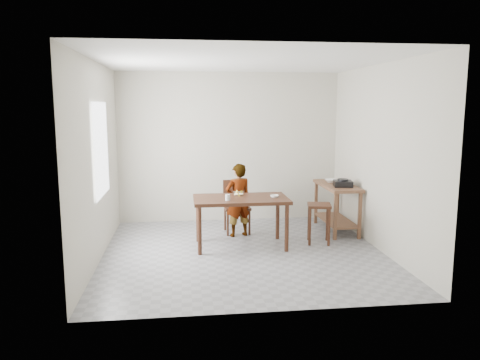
{
  "coord_description": "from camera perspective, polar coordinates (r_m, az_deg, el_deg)",
  "views": [
    {
      "loc": [
        -0.85,
        -6.47,
        2.1
      ],
      "look_at": [
        0.0,
        0.4,
        1.0
      ],
      "focal_mm": 35.0,
      "sensor_mm": 36.0,
      "label": 1
    }
  ],
  "objects": [
    {
      "name": "wall_right",
      "position": [
        7.12,
        16.79,
        2.59
      ],
      "size": [
        0.04,
        4.0,
        2.7
      ],
      "primitive_type": "cube",
      "color": "beige",
      "rests_on": "ground"
    },
    {
      "name": "dining_chair",
      "position": [
        7.79,
        -0.37,
        -3.33
      ],
      "size": [
        0.43,
        0.43,
        0.87
      ],
      "primitive_type": null,
      "rotation": [
        0.0,
        0.0,
        0.03
      ],
      "color": "#381D11",
      "rests_on": "floor"
    },
    {
      "name": "child",
      "position": [
        7.56,
        -0.23,
        -2.47
      ],
      "size": [
        0.5,
        0.4,
        1.19
      ],
      "primitive_type": "imported",
      "rotation": [
        0.0,
        0.0,
        3.45
      ],
      "color": "silver",
      "rests_on": "floor"
    },
    {
      "name": "wall_front",
      "position": [
        4.59,
        3.7,
        -0.38
      ],
      "size": [
        4.0,
        0.04,
        2.7
      ],
      "primitive_type": "cube",
      "color": "beige",
      "rests_on": "ground"
    },
    {
      "name": "prep_counter",
      "position": [
        8.08,
        11.68,
        -3.31
      ],
      "size": [
        0.5,
        1.2,
        0.8
      ],
      "primitive_type": null,
      "color": "brown",
      "rests_on": "floor"
    },
    {
      "name": "small_bowl",
      "position": [
        6.97,
        4.22,
        -2.0
      ],
      "size": [
        0.15,
        0.15,
        0.04
      ],
      "primitive_type": "imported",
      "rotation": [
        0.0,
        0.0,
        0.22
      ],
      "color": "white",
      "rests_on": "dining_table"
    },
    {
      "name": "stool",
      "position": [
        7.33,
        9.58,
        -5.26
      ],
      "size": [
        0.41,
        0.41,
        0.61
      ],
      "primitive_type": null,
      "rotation": [
        0.0,
        0.0,
        -0.22
      ],
      "color": "#381D11",
      "rests_on": "floor"
    },
    {
      "name": "wall_left",
      "position": [
        6.62,
        -17.2,
        2.12
      ],
      "size": [
        0.04,
        4.0,
        2.7
      ],
      "primitive_type": "cube",
      "color": "beige",
      "rests_on": "ground"
    },
    {
      "name": "window_pane",
      "position": [
        6.79,
        -16.55,
        3.59
      ],
      "size": [
        0.02,
        1.1,
        1.3
      ],
      "primitive_type": "cube",
      "color": "white",
      "rests_on": "wall_left"
    },
    {
      "name": "wall_back",
      "position": [
        8.57,
        -1.33,
        4.0
      ],
      "size": [
        4.0,
        0.04,
        2.7
      ],
      "primitive_type": "cube",
      "color": "beige",
      "rests_on": "ground"
    },
    {
      "name": "glass_tumbler",
      "position": [
        6.75,
        -1.51,
        -2.13
      ],
      "size": [
        0.08,
        0.08,
        0.09
      ],
      "primitive_type": "cylinder",
      "rotation": [
        0.0,
        0.0,
        0.16
      ],
      "color": "silver",
      "rests_on": "dining_table"
    },
    {
      "name": "dining_table",
      "position": [
        7.04,
        0.1,
        -5.16
      ],
      "size": [
        1.4,
        0.8,
        0.75
      ],
      "primitive_type": null,
      "color": "#381D11",
      "rests_on": "floor"
    },
    {
      "name": "serving_bowl",
      "position": [
        8.17,
        11.08,
        -0.1
      ],
      "size": [
        0.23,
        0.23,
        0.06
      ],
      "primitive_type": "imported",
      "rotation": [
        0.0,
        0.0,
        -0.02
      ],
      "color": "white",
      "rests_on": "prep_counter"
    },
    {
      "name": "gas_burner",
      "position": [
        7.79,
        12.43,
        -0.43
      ],
      "size": [
        0.34,
        0.34,
        0.1
      ],
      "primitive_type": "cube",
      "rotation": [
        0.0,
        0.0,
        -0.2
      ],
      "color": "black",
      "rests_on": "prep_counter"
    },
    {
      "name": "banana",
      "position": [
        7.1,
        -0.16,
        -1.71
      ],
      "size": [
        0.17,
        0.14,
        0.05
      ],
      "primitive_type": null,
      "rotation": [
        0.0,
        0.0,
        -0.23
      ],
      "color": "#FCCA55",
      "rests_on": "dining_table"
    },
    {
      "name": "floor",
      "position": [
        6.86,
        0.41,
        -8.97
      ],
      "size": [
        4.0,
        4.0,
        0.04
      ],
      "primitive_type": "cube",
      "color": "gray",
      "rests_on": "ground"
    },
    {
      "name": "ceiling",
      "position": [
        6.56,
        0.44,
        14.45
      ],
      "size": [
        4.0,
        4.0,
        0.04
      ],
      "primitive_type": "cube",
      "color": "white",
      "rests_on": "wall_back"
    }
  ]
}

